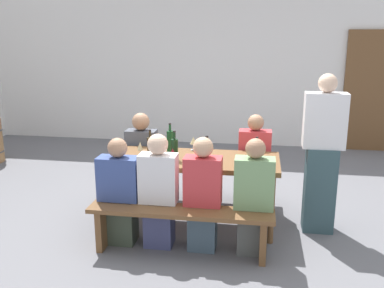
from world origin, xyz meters
TOP-DOWN VIEW (x-y plane):
  - ground_plane at (0.00, 0.00)m, footprint 24.00×24.00m
  - back_wall at (0.00, 3.69)m, footprint 14.00×0.20m
  - wooden_door at (2.58, 3.55)m, footprint 0.90×0.06m
  - tasting_table at (0.00, 0.00)m, footprint 1.83×0.76m
  - bench_near at (0.00, -0.68)m, footprint 1.73×0.30m
  - bench_far at (0.00, 0.68)m, footprint 1.73×0.30m
  - wine_bottle_0 at (0.19, -0.26)m, footprint 0.07×0.07m
  - wine_bottle_1 at (-0.17, -0.10)m, footprint 0.07×0.07m
  - wine_bottle_2 at (-0.43, -0.09)m, footprint 0.07×0.07m
  - wine_bottle_3 at (-0.28, 0.20)m, footprint 0.08×0.08m
  - wine_bottle_4 at (0.67, -0.22)m, footprint 0.07×0.07m
  - wine_glass_0 at (-0.38, 0.16)m, footprint 0.07×0.07m
  - wine_glass_1 at (-0.03, 0.31)m, footprint 0.08×0.08m
  - wine_glass_2 at (-0.17, -0.20)m, footprint 0.08×0.08m
  - wine_glass_3 at (-0.30, -0.08)m, footprint 0.07×0.07m
  - wine_glass_4 at (-0.53, -0.12)m, footprint 0.06×0.06m
  - seated_guest_near_0 at (-0.63, -0.53)m, footprint 0.40×0.24m
  - seated_guest_near_1 at (-0.24, -0.53)m, footprint 0.36×0.24m
  - seated_guest_near_2 at (0.19, -0.53)m, footprint 0.35×0.24m
  - seated_guest_near_3 at (0.66, -0.53)m, footprint 0.37×0.24m
  - seated_guest_far_0 at (-0.70, 0.53)m, footprint 0.36×0.24m
  - seated_guest_far_1 at (0.65, 0.53)m, footprint 0.37×0.24m
  - standing_host at (1.33, 0.06)m, footprint 0.41×0.24m

SIDE VIEW (x-z plane):
  - ground_plane at x=0.00m, z-range 0.00..0.00m
  - bench_near at x=0.00m, z-range 0.12..0.57m
  - bench_far at x=0.00m, z-range 0.12..0.57m
  - seated_guest_near_0 at x=-0.63m, z-range -0.03..1.03m
  - seated_guest_near_3 at x=0.66m, z-range -0.03..1.08m
  - seated_guest_near_2 at x=0.19m, z-range -0.03..1.08m
  - seated_guest_near_1 at x=-0.24m, z-range -0.03..1.09m
  - seated_guest_far_0 at x=-0.70m, z-range -0.02..1.09m
  - seated_guest_far_1 at x=0.65m, z-range -0.03..1.11m
  - tasting_table at x=0.00m, z-range 0.29..1.04m
  - standing_host at x=1.33m, z-range -0.03..1.62m
  - wine_glass_2 at x=-0.17m, z-range 0.78..0.93m
  - wine_glass_1 at x=-0.03m, z-range 0.78..0.94m
  - wine_bottle_4 at x=0.67m, z-range 0.71..1.01m
  - wine_bottle_0 at x=0.19m, z-range 0.71..1.01m
  - wine_bottle_1 at x=-0.17m, z-range 0.71..1.02m
  - wine_bottle_2 at x=-0.43m, z-range 0.71..1.02m
  - wine_glass_3 at x=-0.30m, z-range 0.79..0.95m
  - wine_glass_0 at x=-0.38m, z-range 0.79..0.96m
  - wine_bottle_3 at x=-0.28m, z-range 0.71..1.04m
  - wine_glass_4 at x=-0.53m, z-range 0.79..0.97m
  - wooden_door at x=2.58m, z-range 0.00..2.10m
  - back_wall at x=0.00m, z-range 0.00..3.20m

